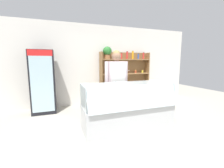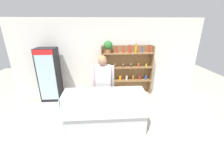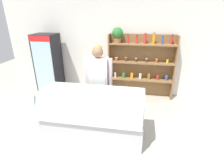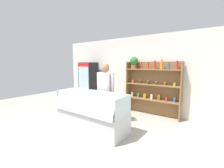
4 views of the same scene
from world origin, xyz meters
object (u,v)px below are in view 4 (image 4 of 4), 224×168
shelving_unit (150,83)px  drinks_fridge (89,84)px  deli_display_case (91,118)px  shop_clerk (105,87)px

shelving_unit → drinks_fridge: bearing=-174.1°
drinks_fridge → shelving_unit: shelving_unit is taller
shelving_unit → deli_display_case: shelving_unit is taller
deli_display_case → shop_clerk: size_ratio=1.12×
shop_clerk → shelving_unit: bearing=61.1°
drinks_fridge → shop_clerk: 2.14m
shelving_unit → deli_display_case: (-0.77, -2.05, -0.79)m
drinks_fridge → shop_clerk: drinks_fridge is taller
drinks_fridge → shop_clerk: size_ratio=1.02×
shelving_unit → shop_clerk: (-0.78, -1.42, -0.06)m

